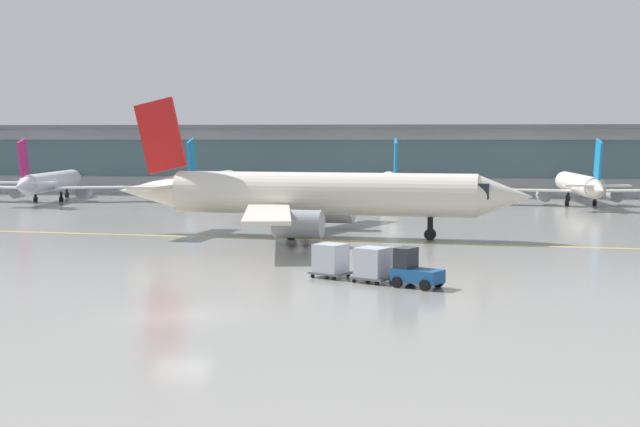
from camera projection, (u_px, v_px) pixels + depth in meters
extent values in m
plane|color=gray|center=(181.00, 316.00, 40.23)|extent=(400.00, 400.00, 0.00)
cube|color=yellow|center=(320.00, 240.00, 69.52)|extent=(109.27, 13.39, 0.01)
cube|color=#B2B7BC|center=(348.00, 161.00, 127.35)|extent=(161.71, 8.00, 9.00)
cube|color=slate|center=(346.00, 159.00, 123.27)|extent=(155.24, 0.16, 5.04)
cube|color=slate|center=(347.00, 127.00, 125.45)|extent=(168.18, 11.00, 0.60)
cylinder|color=silver|center=(52.00, 181.00, 111.21)|extent=(3.85, 17.11, 2.36)
cone|color=silver|center=(76.00, 178.00, 121.07)|extent=(2.48, 3.01, 2.24)
cube|color=black|center=(71.00, 176.00, 119.16)|extent=(2.02, 2.27, 0.82)
cone|color=silver|center=(22.00, 186.00, 100.89)|extent=(2.33, 3.93, 2.00)
cube|color=silver|center=(0.00, 187.00, 110.05)|extent=(9.95, 4.02, 0.19)
cylinder|color=#999EA3|center=(18.00, 192.00, 111.09)|extent=(1.67, 2.61, 1.46)
cube|color=silver|center=(97.00, 187.00, 109.72)|extent=(9.85, 5.56, 0.19)
cylinder|color=#999EA3|center=(84.00, 192.00, 110.86)|extent=(1.67, 2.61, 1.46)
cube|color=#B21E66|center=(23.00, 158.00, 101.36)|extent=(0.53, 3.19, 4.44)
cube|color=silver|center=(10.00, 183.00, 101.93)|extent=(3.60, 1.96, 0.17)
cube|color=silver|center=(40.00, 183.00, 101.83)|extent=(3.60, 1.96, 0.17)
cylinder|color=black|center=(67.00, 193.00, 117.28)|extent=(0.30, 0.30, 1.25)
cylinder|color=black|center=(67.00, 195.00, 117.31)|extent=(0.43, 0.65, 0.62)
cylinder|color=black|center=(36.00, 197.00, 110.03)|extent=(0.30, 0.30, 1.25)
cylinder|color=black|center=(36.00, 199.00, 110.06)|extent=(0.43, 0.65, 0.62)
cylinder|color=black|center=(61.00, 197.00, 109.94)|extent=(0.30, 0.30, 1.25)
cylinder|color=black|center=(61.00, 199.00, 109.97)|extent=(0.43, 0.65, 0.62)
cylinder|color=silver|center=(213.00, 182.00, 109.67)|extent=(2.63, 17.00, 2.36)
cone|color=silver|center=(232.00, 178.00, 119.44)|extent=(2.28, 2.86, 2.24)
cube|color=black|center=(228.00, 177.00, 117.56)|extent=(1.87, 2.15, 0.82)
cone|color=silver|center=(190.00, 187.00, 99.43)|extent=(2.06, 3.80, 2.00)
cube|color=silver|center=(162.00, 188.00, 109.15)|extent=(9.93, 4.95, 0.19)
cylinder|color=#999EA3|center=(180.00, 193.00, 109.98)|extent=(1.50, 2.52, 1.46)
cube|color=silver|center=(259.00, 188.00, 107.56)|extent=(9.95, 4.67, 0.19)
cylinder|color=#999EA3|center=(245.00, 193.00, 108.90)|extent=(1.50, 2.52, 1.46)
cube|color=#1472B2|center=(191.00, 158.00, 99.90)|extent=(0.30, 3.18, 4.44)
cube|color=silver|center=(177.00, 183.00, 100.65)|extent=(3.49, 1.72, 0.17)
cube|color=silver|center=(207.00, 183.00, 100.19)|extent=(3.49, 1.72, 0.17)
cylinder|color=black|center=(225.00, 194.00, 115.69)|extent=(0.30, 0.30, 1.25)
cylinder|color=black|center=(225.00, 196.00, 115.72)|extent=(0.39, 0.63, 0.62)
cylinder|color=black|center=(198.00, 197.00, 108.67)|extent=(0.30, 0.30, 1.25)
cylinder|color=black|center=(198.00, 200.00, 108.69)|extent=(0.39, 0.63, 0.62)
cylinder|color=black|center=(223.00, 198.00, 108.25)|extent=(0.30, 0.30, 1.25)
cylinder|color=black|center=(223.00, 200.00, 108.27)|extent=(0.39, 0.63, 0.62)
cylinder|color=white|center=(392.00, 184.00, 104.83)|extent=(3.69, 17.10, 2.36)
cone|color=white|center=(388.00, 180.00, 114.68)|extent=(2.45, 3.00, 2.24)
cube|color=black|center=(389.00, 179.00, 112.78)|extent=(2.00, 2.26, 0.82)
cone|color=white|center=(396.00, 190.00, 94.51)|extent=(2.29, 3.92, 2.00)
cube|color=white|center=(340.00, 190.00, 103.73)|extent=(9.95, 4.11, 0.19)
cylinder|color=#999EA3|center=(357.00, 195.00, 104.75)|extent=(1.65, 2.60, 1.46)
cube|color=white|center=(444.00, 191.00, 103.28)|extent=(9.86, 5.49, 0.19)
cylinder|color=#999EA3|center=(427.00, 196.00, 104.44)|extent=(1.65, 2.60, 1.46)
cube|color=#1472B2|center=(396.00, 159.00, 94.98)|extent=(0.50, 3.19, 4.44)
cube|color=white|center=(379.00, 186.00, 95.57)|extent=(3.59, 1.93, 0.17)
cube|color=white|center=(412.00, 186.00, 95.44)|extent=(3.59, 1.93, 0.17)
cylinder|color=black|center=(389.00, 196.00, 110.90)|extent=(0.30, 0.30, 1.25)
cylinder|color=black|center=(389.00, 199.00, 110.92)|extent=(0.43, 0.65, 0.62)
cylinder|color=black|center=(378.00, 200.00, 103.66)|extent=(0.30, 0.30, 1.25)
cylinder|color=black|center=(378.00, 203.00, 103.69)|extent=(0.43, 0.65, 0.62)
cylinder|color=black|center=(406.00, 200.00, 103.55)|extent=(0.30, 0.30, 1.25)
cylinder|color=black|center=(406.00, 203.00, 103.57)|extent=(0.43, 0.65, 0.62)
cylinder|color=silver|center=(579.00, 184.00, 105.08)|extent=(3.01, 17.04, 2.36)
cone|color=silver|center=(562.00, 180.00, 114.91)|extent=(2.35, 2.91, 2.24)
cube|color=black|center=(565.00, 178.00, 113.01)|extent=(1.92, 2.19, 0.82)
cone|color=silver|center=(599.00, 189.00, 94.78)|extent=(2.15, 3.85, 2.00)
cube|color=silver|center=(528.00, 190.00, 104.22)|extent=(9.95, 4.47, 0.19)
cylinder|color=#999EA3|center=(544.00, 195.00, 105.16)|extent=(1.55, 2.55, 1.46)
cube|color=silver|center=(634.00, 191.00, 103.29)|extent=(9.91, 5.15, 0.19)
cylinder|color=#999EA3|center=(615.00, 196.00, 104.53)|extent=(1.55, 2.55, 1.46)
cube|color=#1472B2|center=(598.00, 159.00, 95.25)|extent=(0.37, 3.18, 4.44)
cube|color=silver|center=(581.00, 185.00, 95.91)|extent=(3.53, 1.80, 0.17)
cube|color=silver|center=(614.00, 186.00, 95.64)|extent=(3.53, 1.80, 0.17)
cylinder|color=black|center=(568.00, 196.00, 111.13)|extent=(0.30, 0.30, 1.25)
cylinder|color=black|center=(568.00, 199.00, 111.16)|extent=(0.41, 0.64, 0.62)
cylinder|color=black|center=(567.00, 200.00, 103.98)|extent=(0.30, 0.30, 1.25)
cylinder|color=black|center=(567.00, 203.00, 104.01)|extent=(0.41, 0.64, 0.62)
cylinder|color=black|center=(595.00, 200.00, 103.73)|extent=(0.30, 0.30, 1.25)
cylinder|color=black|center=(595.00, 203.00, 103.76)|extent=(0.41, 0.64, 0.62)
cylinder|color=silver|center=(323.00, 194.00, 71.19)|extent=(24.66, 6.26, 3.39)
cone|color=silver|center=(506.00, 196.00, 67.89)|extent=(4.42, 3.68, 3.22)
cube|color=black|center=(470.00, 190.00, 68.48)|extent=(3.35, 2.99, 1.19)
cone|color=silver|center=(149.00, 191.00, 74.66)|extent=(5.73, 3.51, 2.88)
cube|color=silver|center=(324.00, 198.00, 80.15)|extent=(8.37, 14.11, 0.28)
cylinder|color=#999EA3|center=(333.00, 211.00, 77.18)|extent=(3.82, 2.51, 2.10)
cube|color=silver|center=(268.00, 214.00, 63.33)|extent=(5.40, 14.30, 0.28)
cylinder|color=#999EA3|center=(298.00, 224.00, 65.77)|extent=(3.82, 2.51, 2.10)
cube|color=red|center=(160.00, 136.00, 74.01)|extent=(4.58, 0.90, 6.39)
cube|color=silver|center=(177.00, 184.00, 76.69)|extent=(2.97, 5.24, 0.24)
cube|color=silver|center=(153.00, 187.00, 71.85)|extent=(2.97, 5.24, 0.24)
cylinder|color=black|center=(430.00, 229.00, 69.43)|extent=(0.44, 0.44, 1.80)
cylinder|color=black|center=(430.00, 234.00, 69.47)|extent=(0.96, 0.65, 0.90)
cylinder|color=black|center=(306.00, 223.00, 74.11)|extent=(0.44, 0.44, 1.80)
cylinder|color=black|center=(306.00, 228.00, 74.14)|extent=(0.96, 0.65, 0.90)
cylinder|color=black|center=(291.00, 228.00, 69.66)|extent=(0.44, 0.44, 1.80)
cylinder|color=black|center=(291.00, 234.00, 69.70)|extent=(0.96, 0.65, 0.90)
cube|color=#194C8C|center=(418.00, 275.00, 47.68)|extent=(2.95, 2.50, 0.70)
cube|color=#1E2328|center=(406.00, 258.00, 48.04)|extent=(1.39, 1.52, 1.10)
cylinder|color=black|center=(438.00, 282.00, 47.77)|extent=(0.63, 0.49, 0.60)
cylinder|color=black|center=(425.00, 285.00, 46.65)|extent=(0.63, 0.49, 0.60)
cylinder|color=black|center=(410.00, 279.00, 48.77)|extent=(0.63, 0.49, 0.60)
cylinder|color=black|center=(397.00, 282.00, 47.65)|extent=(0.63, 0.49, 0.60)
cube|color=#595B60|center=(373.00, 277.00, 49.39)|extent=(2.62, 2.43, 0.12)
cube|color=#B2B7C1|center=(373.00, 262.00, 49.32)|extent=(2.13, 2.09, 1.60)
cylinder|color=black|center=(391.00, 280.00, 49.53)|extent=(0.24, 0.20, 0.22)
cylinder|color=black|center=(377.00, 283.00, 48.40)|extent=(0.24, 0.20, 0.22)
cylinder|color=black|center=(368.00, 278.00, 50.41)|extent=(0.24, 0.20, 0.22)
cylinder|color=black|center=(354.00, 281.00, 49.28)|extent=(0.24, 0.20, 0.22)
cube|color=#595B60|center=(330.00, 273.00, 51.07)|extent=(2.62, 2.43, 0.12)
cube|color=#B2B7C1|center=(331.00, 258.00, 51.00)|extent=(2.13, 2.09, 1.60)
cylinder|color=black|center=(348.00, 275.00, 51.21)|extent=(0.24, 0.20, 0.22)
cylinder|color=black|center=(334.00, 278.00, 50.08)|extent=(0.24, 0.20, 0.22)
cylinder|color=black|center=(327.00, 273.00, 52.09)|extent=(0.24, 0.20, 0.22)
cylinder|color=black|center=(313.00, 276.00, 50.96)|extent=(0.24, 0.20, 0.22)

